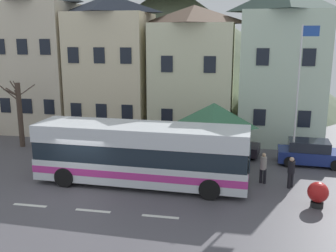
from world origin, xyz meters
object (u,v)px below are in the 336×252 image
Objects in this scene: townhouse_02 at (112,66)px; transit_bus at (141,155)px; flagpole at (299,88)px; parked_car_03 at (223,145)px; townhouse_03 at (193,72)px; harbour_buoy at (318,193)px; bare_tree_02 at (20,113)px; parked_car_01 at (66,137)px; townhouse_01 at (42,58)px; pedestrian_00 at (263,167)px; public_bench at (204,147)px; townhouse_04 at (281,65)px; bus_shelter at (214,115)px; pedestrian_01 at (291,171)px; parked_car_02 at (311,153)px; hilltop_castle at (170,37)px.

townhouse_02 is 0.96× the size of transit_bus.
transit_bus is 1.35× the size of flagpole.
townhouse_03 is at bearing 127.29° from parked_car_03.
townhouse_02 reaches higher than harbour_buoy.
parked_car_01 is at bearing 10.39° from bare_tree_02.
townhouse_01 is 6.21m from bare_tree_02.
townhouse_02 is 7.62m from bare_tree_02.
townhouse_03 is 11.22m from pedestrian_00.
townhouse_01 is 19.76m from pedestrian_00.
townhouse_01 is at bearing 137.80° from transit_bus.
transit_bus is 11.17m from bare_tree_02.
parked_car_03 is at bearing 3.11° from bare_tree_02.
pedestrian_00 is at bearing -28.28° from townhouse_01.
transit_bus reaches higher than public_bench.
townhouse_02 is 0.96× the size of townhouse_04.
townhouse_04 is at bearing 60.04° from bus_shelter.
harbour_buoy is (19.11, -11.59, -5.09)m from townhouse_01.
transit_bus reaches higher than pedestrian_01.
townhouse_02 is 10.79m from parked_car_03.
townhouse_02 is at bearing 162.44° from parked_car_03.
parked_car_03 is 6.24m from pedestrian_01.
townhouse_03 is at bearing 25.74° from bare_tree_02.
public_bench is at bearing 176.13° from parked_car_02.
townhouse_01 reaches higher than public_bench.
townhouse_01 is 15.46m from transit_bus.
transit_bus is 6.31m from pedestrian_00.
parked_car_01 is 1.07× the size of parked_car_02.
parked_car_02 is 5.31m from parked_car_03.
pedestrian_00 is 16.54m from bare_tree_02.
bare_tree_02 is (-18.91, 0.30, 1.65)m from parked_car_02.
parked_car_03 is at bearing -61.28° from townhouse_03.
parked_car_01 is 0.52× the size of flagpole.
townhouse_01 reaches higher than townhouse_03.
pedestrian_00 reaches higher than parked_car_02.
bus_shelter is 6.31m from parked_car_02.
townhouse_04 is at bearing 17.07° from bare_tree_02.
hilltop_castle is 8.65× the size of parked_car_03.
pedestrian_01 reaches higher than harbour_buoy.
transit_bus is at bearing -82.52° from hilltop_castle.
townhouse_04 is 10.70m from pedestrian_01.
pedestrian_00 is at bearing -51.84° from public_bench.
parked_car_02 is 18.98m from bare_tree_02.
parked_car_02 is (9.05, 4.90, -0.86)m from transit_bus.
public_bench is (6.27, -21.99, -6.87)m from hilltop_castle.
parked_car_03 is 0.57× the size of flagpole.
bus_shelter is at bearing -26.23° from townhouse_01.
townhouse_03 is at bearing 179.63° from townhouse_04.
public_bench is at bearing -160.72° from parked_car_03.
parked_car_02 is at bearing -2.85° from parked_car_03.
flagpole is at bearing -148.14° from parked_car_02.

